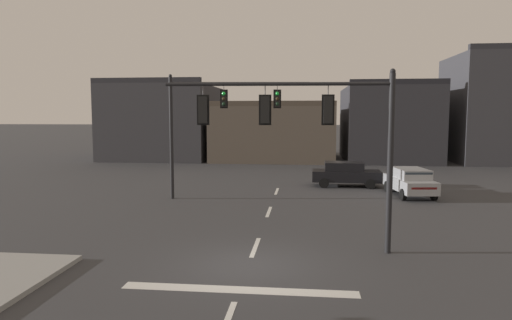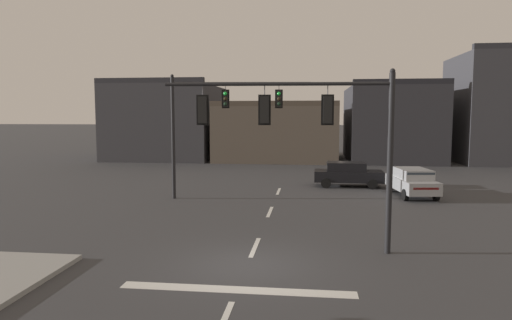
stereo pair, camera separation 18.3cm
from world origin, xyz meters
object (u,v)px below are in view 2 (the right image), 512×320
object	(u,v)px
signal_mast_far_side	(213,114)
signal_mast_near_side	(313,125)
car_lot_middle	(412,181)
car_lot_nearside	(348,174)

from	to	relation	value
signal_mast_far_side	signal_mast_near_side	bearing A→B (deg)	-59.90
signal_mast_far_side	car_lot_middle	size ratio (longest dim) A/B	1.67
signal_mast_near_side	car_lot_middle	size ratio (longest dim) A/B	1.66
signal_mast_near_side	signal_mast_far_side	bearing A→B (deg)	120.10
signal_mast_near_side	signal_mast_far_side	world-z (taller)	signal_mast_far_side
signal_mast_far_side	car_lot_nearside	distance (m)	10.20
signal_mast_near_side	car_lot_middle	distance (m)	13.36
signal_mast_near_side	car_lot_nearside	distance (m)	15.29
car_lot_middle	car_lot_nearside	bearing A→B (deg)	137.19
signal_mast_far_side	car_lot_middle	xyz separation A→B (m)	(11.23, 2.11, -3.88)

